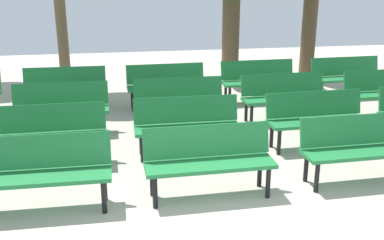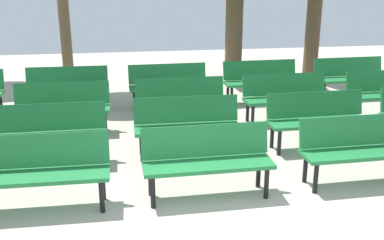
# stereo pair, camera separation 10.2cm
# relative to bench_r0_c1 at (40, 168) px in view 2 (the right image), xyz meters

# --- Properties ---
(bench_r0_c1) EXTENTS (1.61, 0.50, 0.87)m
(bench_r0_c1) POSITION_rel_bench_r0_c1_xyz_m (0.00, 0.00, 0.00)
(bench_r0_c1) COLOR #1E7238
(bench_r0_c1) RESTS_ON ground_plane
(bench_r0_c2) EXTENTS (1.61, 0.51, 0.87)m
(bench_r0_c2) POSITION_rel_bench_r0_c1_xyz_m (1.99, 0.02, 0.00)
(bench_r0_c2) COLOR #1E7238
(bench_r0_c2) RESTS_ON ground_plane
(bench_r0_c3) EXTENTS (1.61, 0.52, 0.87)m
(bench_r0_c3) POSITION_rel_bench_r0_c1_xyz_m (4.04, 0.08, 0.00)
(bench_r0_c3) COLOR #1E7238
(bench_r0_c3) RESTS_ON ground_plane
(bench_r1_c1) EXTENTS (1.60, 0.49, 0.87)m
(bench_r1_c1) POSITION_rel_bench_r0_c1_xyz_m (-0.07, 1.31, 0.00)
(bench_r1_c1) COLOR #1E7238
(bench_r1_c1) RESTS_ON ground_plane
(bench_r1_c2) EXTENTS (1.60, 0.50, 0.87)m
(bench_r1_c2) POSITION_rel_bench_r0_c1_xyz_m (1.94, 1.39, 0.00)
(bench_r1_c2) COLOR #1E7238
(bench_r1_c2) RESTS_ON ground_plane
(bench_r1_c3) EXTENTS (1.61, 0.52, 0.87)m
(bench_r1_c3) POSITION_rel_bench_r0_c1_xyz_m (4.01, 1.36, 0.00)
(bench_r1_c3) COLOR #1E7238
(bench_r1_c3) RESTS_ON ground_plane
(bench_r2_c1) EXTENTS (1.60, 0.49, 0.87)m
(bench_r2_c1) POSITION_rel_bench_r0_c1_xyz_m (-0.04, 2.66, 0.00)
(bench_r2_c1) COLOR #1E7238
(bench_r2_c1) RESTS_ON ground_plane
(bench_r2_c2) EXTENTS (1.61, 0.50, 0.87)m
(bench_r2_c2) POSITION_rel_bench_r0_c1_xyz_m (2.01, 2.70, 0.00)
(bench_r2_c2) COLOR #1E7238
(bench_r2_c2) RESTS_ON ground_plane
(bench_r2_c3) EXTENTS (1.61, 0.51, 0.87)m
(bench_r2_c3) POSITION_rel_bench_r0_c1_xyz_m (3.98, 2.71, 0.00)
(bench_r2_c3) COLOR #1E7238
(bench_r2_c3) RESTS_ON ground_plane
(bench_r3_c1) EXTENTS (1.61, 0.51, 0.87)m
(bench_r3_c1) POSITION_rel_bench_r0_c1_xyz_m (-0.09, 4.02, 0.00)
(bench_r3_c1) COLOR #1E7238
(bench_r3_c1) RESTS_ON ground_plane
(bench_r3_c2) EXTENTS (1.61, 0.52, 0.87)m
(bench_r3_c2) POSITION_rel_bench_r0_c1_xyz_m (1.93, 4.00, 0.00)
(bench_r3_c2) COLOR #1E7238
(bench_r3_c2) RESTS_ON ground_plane
(bench_r3_c3) EXTENTS (1.61, 0.52, 0.87)m
(bench_r3_c3) POSITION_rel_bench_r0_c1_xyz_m (3.92, 4.07, 0.00)
(bench_r3_c3) COLOR #1E7238
(bench_r3_c3) RESTS_ON ground_plane
(bench_r3_c4) EXTENTS (1.61, 0.53, 0.87)m
(bench_r3_c4) POSITION_rel_bench_r0_c1_xyz_m (5.96, 4.10, 0.00)
(bench_r3_c4) COLOR #1E7238
(bench_r3_c4) RESTS_ON ground_plane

